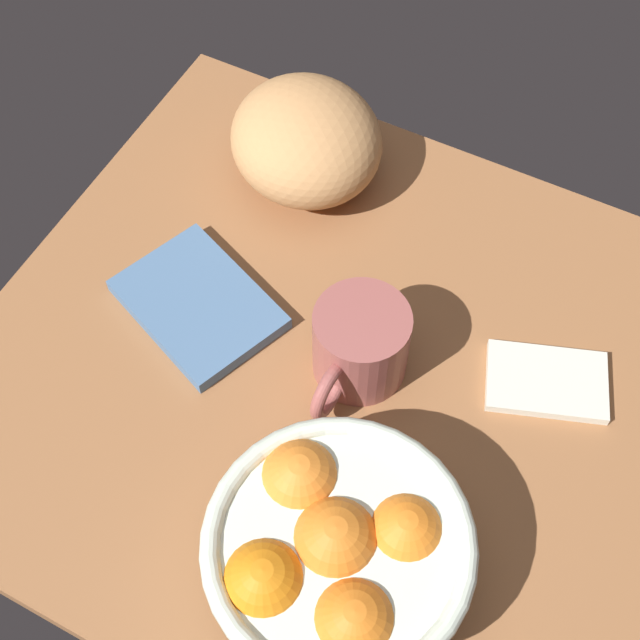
{
  "coord_description": "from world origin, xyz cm",
  "views": [
    {
      "loc": [
        17.99,
        -37.27,
        75.21
      ],
      "look_at": [
        -2.05,
        1.53,
        5.0
      ],
      "focal_mm": 50.73,
      "sensor_mm": 36.0,
      "label": 1
    }
  ],
  "objects": [
    {
      "name": "ground_plane",
      "position": [
        0.0,
        0.0,
        -1.5
      ],
      "size": [
        67.0,
        62.49,
        3.0
      ],
      "primitive_type": "cube",
      "color": "#945F39"
    },
    {
      "name": "fruit_bowl",
      "position": [
        9.05,
        -17.38,
        5.82
      ],
      "size": [
        21.3,
        21.3,
        10.08
      ],
      "color": "silver",
      "rests_on": "ground"
    },
    {
      "name": "bread_loaf",
      "position": [
        -13.37,
        20.33,
        5.27
      ],
      "size": [
        22.81,
        22.53,
        10.55
      ],
      "primitive_type": "ellipsoid",
      "rotation": [
        0.0,
        0.0,
        5.66
      ],
      "color": "tan",
      "rests_on": "ground"
    },
    {
      "name": "napkin_folded",
      "position": [
        -14.71,
        -0.14,
        0.78
      ],
      "size": [
        18.44,
        16.07,
        1.56
      ],
      "primitive_type": "cube",
      "rotation": [
        0.0,
        0.0,
        -0.38
      ],
      "color": "#4B6D95",
      "rests_on": "ground"
    },
    {
      "name": "napkin_spare",
      "position": [
        18.61,
        7.74,
        0.51
      ],
      "size": [
        12.96,
        10.56,
        1.03
      ],
      "primitive_type": "cube",
      "rotation": [
        0.0,
        0.0,
        0.35
      ],
      "color": "silver",
      "rests_on": "ground"
    },
    {
      "name": "mug",
      "position": [
        2.13,
        1.2,
        4.16
      ],
      "size": [
        8.89,
        13.04,
        8.31
      ],
      "color": "#9B524C",
      "rests_on": "ground"
    }
  ]
}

